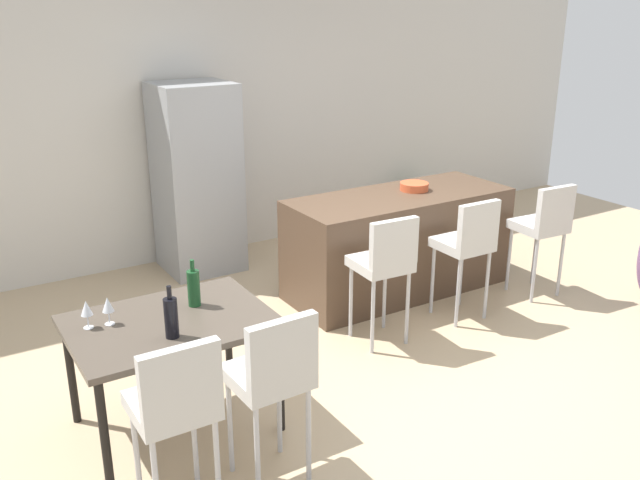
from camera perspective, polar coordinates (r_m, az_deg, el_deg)
The scene contains 16 objects.
ground_plane at distance 5.49m, azimuth 5.22°, elevation -8.55°, with size 10.00×10.00×0.00m, color tan.
back_wall at distance 7.29m, azimuth -7.55°, elevation 10.44°, with size 10.00×0.12×2.90m, color beige.
kitchen_island at distance 6.30m, azimuth 6.54°, elevation -0.24°, with size 2.07×0.81×0.92m, color #4C3828.
bar_chair_left at distance 5.20m, azimuth 5.43°, elevation -1.70°, with size 0.42×0.42×1.05m.
bar_chair_middle at distance 5.73m, azimuth 12.23°, elevation -0.06°, with size 0.41×0.41×1.05m.
bar_chair_right at distance 6.38m, azimuth 18.21°, elevation 1.38°, with size 0.43×0.43×1.05m.
dining_table at distance 4.28m, azimuth -12.33°, elevation -7.42°, with size 1.20×0.89×0.74m.
dining_chair_near at distance 3.52m, azimuth -11.96°, elevation -13.12°, with size 0.40×0.40×1.05m.
dining_chair_far at distance 3.70m, azimuth -3.96°, elevation -10.98°, with size 0.41×0.41×1.05m.
wine_bottle_near at distance 3.99m, azimuth -12.31°, elevation -6.30°, with size 0.08×0.08×0.32m.
wine_bottle_inner at distance 4.36m, azimuth -10.49°, elevation -3.91°, with size 0.08×0.08×0.31m.
wine_glass_left at distance 4.23m, azimuth -17.28°, elevation -5.21°, with size 0.07×0.07×0.17m.
wine_glass_middle at distance 4.23m, azimuth -18.91°, elevation -5.44°, with size 0.07×0.07×0.17m.
refrigerator at distance 6.78m, azimuth -10.24°, elevation 5.05°, with size 0.72×0.68×1.84m, color #939699.
fruit_bowl at distance 6.31m, azimuth 7.86°, elevation 4.45°, with size 0.26×0.26×0.07m, color #C6512D.
potted_plant at distance 8.40m, azimuth 8.74°, elevation 3.58°, with size 0.34×0.34×0.54m.
Camera 1 is at (-2.96, -3.84, 2.56)m, focal length 38.36 mm.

